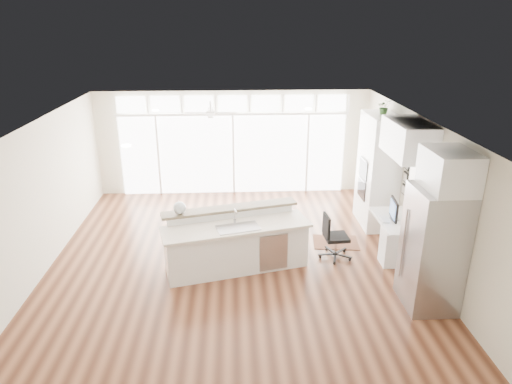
{
  "coord_description": "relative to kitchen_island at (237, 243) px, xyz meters",
  "views": [
    {
      "loc": [
        0.01,
        -7.57,
        4.39
      ],
      "look_at": [
        0.42,
        0.6,
        1.26
      ],
      "focal_mm": 32.0,
      "sensor_mm": 36.0,
      "label": 1
    }
  ],
  "objects": [
    {
      "name": "monitor",
      "position": [
        3.02,
        0.38,
        0.44
      ],
      "size": [
        0.14,
        0.52,
        0.43
      ],
      "primitive_type": "cube",
      "rotation": [
        0.0,
        0.0,
        -0.11
      ],
      "color": "black",
      "rests_on": "desk_nook"
    },
    {
      "name": "desk_window",
      "position": [
        3.43,
        0.38,
        1.02
      ],
      "size": [
        0.04,
        0.85,
        0.85
      ],
      "primitive_type": "cube",
      "color": "white",
      "rests_on": "wall_right"
    },
    {
      "name": "ceiling",
      "position": [
        -0.03,
        0.08,
        2.17
      ],
      "size": [
        7.0,
        8.0,
        0.02
      ],
      "primitive_type": "cube",
      "color": "white",
      "rests_on": "wall_back"
    },
    {
      "name": "wall_right",
      "position": [
        3.47,
        0.08,
        0.82
      ],
      "size": [
        0.04,
        8.0,
        2.7
      ],
      "primitive_type": "cube",
      "color": "beige",
      "rests_on": "floor"
    },
    {
      "name": "glass_wall",
      "position": [
        -0.03,
        4.02,
        0.52
      ],
      "size": [
        5.8,
        0.06,
        2.08
      ],
      "primitive_type": "cube",
      "color": "white",
      "rests_on": "wall_back"
    },
    {
      "name": "desk_nook",
      "position": [
        3.1,
        0.38,
        -0.15
      ],
      "size": [
        0.72,
        1.3,
        0.76
      ],
      "primitive_type": "cube",
      "color": "white",
      "rests_on": "floor"
    },
    {
      "name": "framed_photos",
      "position": [
        3.43,
        1.0,
        0.87
      ],
      "size": [
        0.06,
        0.22,
        0.8
      ],
      "primitive_type": "cube",
      "color": "black",
      "rests_on": "wall_right"
    },
    {
      "name": "wall_back",
      "position": [
        -0.03,
        4.08,
        0.82
      ],
      "size": [
        7.0,
        0.04,
        2.7
      ],
      "primitive_type": "cube",
      "color": "beige",
      "rests_on": "floor"
    },
    {
      "name": "office_chair",
      "position": [
        1.93,
        0.32,
        -0.09
      ],
      "size": [
        0.49,
        0.46,
        0.9
      ],
      "primitive_type": "cube",
      "rotation": [
        0.0,
        0.0,
        0.07
      ],
      "color": "black",
      "rests_on": "floor"
    },
    {
      "name": "rug",
      "position": [
        2.08,
        0.94,
        -0.53
      ],
      "size": [
        0.99,
        0.76,
        0.01
      ],
      "primitive_type": "cube",
      "rotation": [
        0.0,
        0.0,
        -0.11
      ],
      "color": "#3C1D13",
      "rests_on": "floor"
    },
    {
      "name": "wall_left",
      "position": [
        -3.53,
        0.08,
        0.82
      ],
      "size": [
        0.04,
        8.0,
        2.7
      ],
      "primitive_type": "cube",
      "color": "beige",
      "rests_on": "floor"
    },
    {
      "name": "fridge_cabinet",
      "position": [
        3.14,
        -1.27,
        1.77
      ],
      "size": [
        0.64,
        0.9,
        0.6
      ],
      "primitive_type": "cube",
      "color": "white",
      "rests_on": "wall_right"
    },
    {
      "name": "fishbowl",
      "position": [
        -1.02,
        0.15,
        0.65
      ],
      "size": [
        0.29,
        0.29,
        0.23
      ],
      "primitive_type": "sphere",
      "rotation": [
        0.0,
        0.0,
        0.31
      ],
      "color": "silver",
      "rests_on": "kitchen_island"
    },
    {
      "name": "ceiling_fan",
      "position": [
        -0.53,
        2.88,
        1.95
      ],
      "size": [
        1.16,
        1.16,
        0.32
      ],
      "primitive_type": "cube",
      "color": "white",
      "rests_on": "ceiling"
    },
    {
      "name": "floor",
      "position": [
        -0.03,
        0.08,
        -0.54
      ],
      "size": [
        7.0,
        8.0,
        0.02
      ],
      "primitive_type": "cube",
      "color": "#492516",
      "rests_on": "ground"
    },
    {
      "name": "wall_front",
      "position": [
        -0.03,
        -3.92,
        0.82
      ],
      "size": [
        7.0,
        0.04,
        2.7
      ],
      "primitive_type": "cube",
      "color": "beige",
      "rests_on": "floor"
    },
    {
      "name": "oven_cabinet",
      "position": [
        3.14,
        1.88,
        0.72
      ],
      "size": [
        0.64,
        1.2,
        2.5
      ],
      "primitive_type": "cube",
      "color": "white",
      "rests_on": "floor"
    },
    {
      "name": "kitchen_island",
      "position": [
        0.0,
        0.0,
        0.0
      ],
      "size": [
        2.86,
        1.64,
        1.07
      ],
      "primitive_type": "cube",
      "rotation": [
        0.0,
        0.0,
        0.25
      ],
      "color": "white",
      "rests_on": "floor"
    },
    {
      "name": "transom_row",
      "position": [
        -0.03,
        4.02,
        1.85
      ],
      "size": [
        5.9,
        0.06,
        0.4
      ],
      "primitive_type": "cube",
      "color": "white",
      "rests_on": "wall_back"
    },
    {
      "name": "keyboard",
      "position": [
        2.85,
        0.38,
        0.23
      ],
      "size": [
        0.15,
        0.34,
        0.02
      ],
      "primitive_type": "cube",
      "rotation": [
        0.0,
        0.0,
        -0.08
      ],
      "color": "silver",
      "rests_on": "desk_nook"
    },
    {
      "name": "upper_cabinets",
      "position": [
        3.14,
        0.38,
        1.82
      ],
      "size": [
        0.64,
        1.3,
        0.64
      ],
      "primitive_type": "cube",
      "color": "white",
      "rests_on": "wall_right"
    },
    {
      "name": "recessed_lights",
      "position": [
        -0.03,
        0.28,
        2.15
      ],
      "size": [
        3.4,
        3.0,
        0.02
      ],
      "primitive_type": "cube",
      "color": "white",
      "rests_on": "ceiling"
    },
    {
      "name": "refrigerator",
      "position": [
        3.08,
        -1.27,
        0.47
      ],
      "size": [
        0.76,
        0.9,
        2.0
      ],
      "primitive_type": "cube",
      "color": "#A2A3A7",
      "rests_on": "floor"
    },
    {
      "name": "potted_plant",
      "position": [
        3.14,
        1.88,
        2.09
      ],
      "size": [
        0.32,
        0.34,
        0.24
      ],
      "primitive_type": "imported",
      "rotation": [
        0.0,
        0.0,
        -0.12
      ],
      "color": "#315F28",
      "rests_on": "oven_cabinet"
    }
  ]
}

